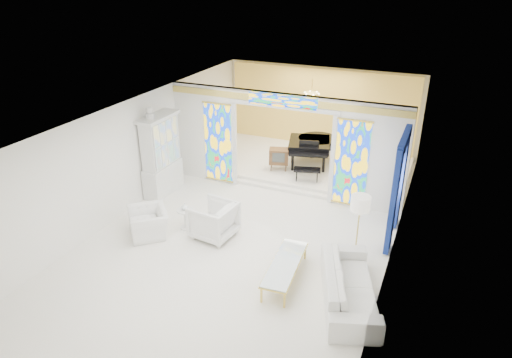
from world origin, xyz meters
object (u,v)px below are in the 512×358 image
at_px(sofa, 349,285).
at_px(tv_console, 279,156).
at_px(coffee_table, 285,264).
at_px(armchair_left, 149,222).
at_px(china_cabinet, 161,156).
at_px(armchair_right, 213,220).
at_px(grand_piano, 313,144).

relative_size(sofa, tv_console, 3.59).
height_order(coffee_table, tv_console, tv_console).
bearing_deg(coffee_table, sofa, -5.30).
height_order(sofa, coffee_table, sofa).
bearing_deg(sofa, armchair_left, 65.47).
xyz_separation_m(china_cabinet, coffee_table, (4.76, -2.55, -0.78)).
distance_m(armchair_right, grand_piano, 5.21).
distance_m(armchair_left, sofa, 5.20).
relative_size(armchair_right, grand_piano, 0.37).
bearing_deg(armchair_right, grand_piano, 175.59).
bearing_deg(tv_console, sofa, -74.29).
bearing_deg(coffee_table, armchair_left, 174.10).
relative_size(armchair_left, grand_piano, 0.38).
relative_size(grand_piano, tv_console, 3.87).
xyz_separation_m(armchair_left, tv_console, (1.70, 4.70, 0.30)).
distance_m(sofa, grand_piano, 6.73).
bearing_deg(tv_console, coffee_table, -85.84).
distance_m(grand_piano, tv_console, 1.29).
height_order(armchair_left, tv_console, tv_console).
distance_m(sofa, tv_console, 6.28).
relative_size(china_cabinet, coffee_table, 1.42).
bearing_deg(armchair_right, sofa, 80.15).
bearing_deg(coffee_table, armchair_right, 157.07).
bearing_deg(armchair_right, coffee_table, 73.65).
height_order(armchair_right, tv_console, armchair_right).
relative_size(china_cabinet, sofa, 1.08).
bearing_deg(sofa, china_cabinet, 47.75).
xyz_separation_m(armchair_left, coffee_table, (3.77, -0.39, 0.05)).
bearing_deg(armchair_left, sofa, 41.31).
bearing_deg(grand_piano, tv_console, -146.39).
height_order(china_cabinet, tv_console, china_cabinet).
height_order(armchair_left, armchair_right, armchair_right).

